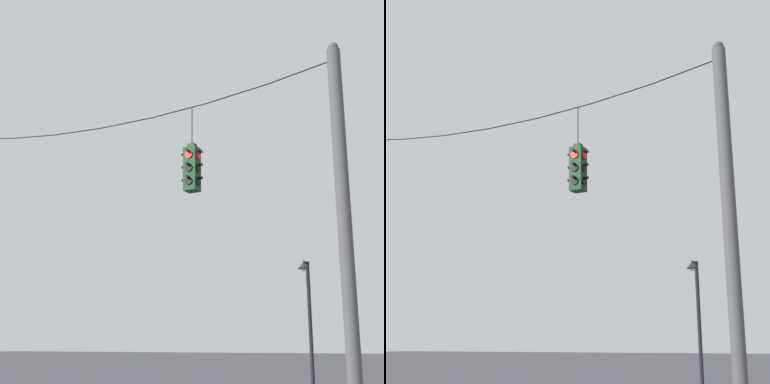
{
  "view_description": "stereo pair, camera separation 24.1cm",
  "coord_description": "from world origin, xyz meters",
  "views": [
    {
      "loc": [
        8.7,
        -12.83,
        1.56
      ],
      "look_at": [
        2.08,
        -0.3,
        5.25
      ],
      "focal_mm": 55.0,
      "sensor_mm": 36.0,
      "label": 1
    },
    {
      "loc": [
        8.91,
        -12.72,
        1.56
      ],
      "look_at": [
        2.08,
        -0.3,
        5.25
      ],
      "focal_mm": 55.0,
      "sensor_mm": 36.0,
      "label": 2
    }
  ],
  "objects": [
    {
      "name": "utility_pole_right",
      "position": [
        5.81,
        -0.3,
        4.19
      ],
      "size": [
        0.31,
        0.31,
        8.41
      ],
      "color": "#4C4C51",
      "rests_on": "ground_plane"
    },
    {
      "name": "traffic_light_near_right_pole",
      "position": [
        2.08,
        -0.3,
        5.86
      ],
      "size": [
        0.58,
        0.58,
        2.25
      ],
      "color": "#143819"
    },
    {
      "name": "span_wire",
      "position": [
        -0.0,
        -0.3,
        7.63
      ],
      "size": [
        11.62,
        0.03,
        0.55
      ],
      "color": "black"
    },
    {
      "name": "street_lamp",
      "position": [
        3.13,
        5.58,
        2.84
      ],
      "size": [
        0.38,
        0.66,
        4.17
      ],
      "color": "black",
      "rests_on": "ground_plane"
    }
  ]
}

